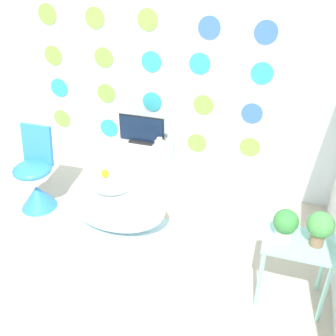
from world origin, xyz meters
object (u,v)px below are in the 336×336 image
object	(u,v)px
tv	(142,131)
potted_plant_right	(320,227)
bathtub	(115,203)
potted_plant_left	(286,223)
chair	(36,183)
vase	(160,145)

from	to	relation	value
tv	potted_plant_right	world-z (taller)	tv
bathtub	potted_plant_right	distance (m)	1.81
tv	potted_plant_left	xyz separation A→B (m)	(1.49, -1.10, 0.02)
chair	vase	size ratio (longest dim) A/B	6.14
tv	vase	bearing A→B (deg)	-26.60
bathtub	tv	distance (m)	0.84
bathtub	tv	size ratio (longest dim) A/B	2.00
chair	tv	world-z (taller)	chair
chair	tv	xyz separation A→B (m)	(0.88, 0.67, 0.39)
vase	potted_plant_right	bearing A→B (deg)	-33.99
vase	chair	bearing A→B (deg)	-153.55
chair	tv	distance (m)	1.18
vase	potted_plant_left	size ratio (longest dim) A/B	0.60
bathtub	chair	world-z (taller)	chair
bathtub	potted_plant_left	distance (m)	1.59
potted_plant_right	vase	bearing A→B (deg)	146.01
chair	vase	xyz separation A→B (m)	(1.11, 0.55, 0.32)
tv	bathtub	bearing A→B (deg)	-89.45
tv	potted_plant_left	distance (m)	1.86
tv	potted_plant_left	size ratio (longest dim) A/B	2.12
chair	potted_plant_right	bearing A→B (deg)	-9.71
potted_plant_right	chair	bearing A→B (deg)	170.29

